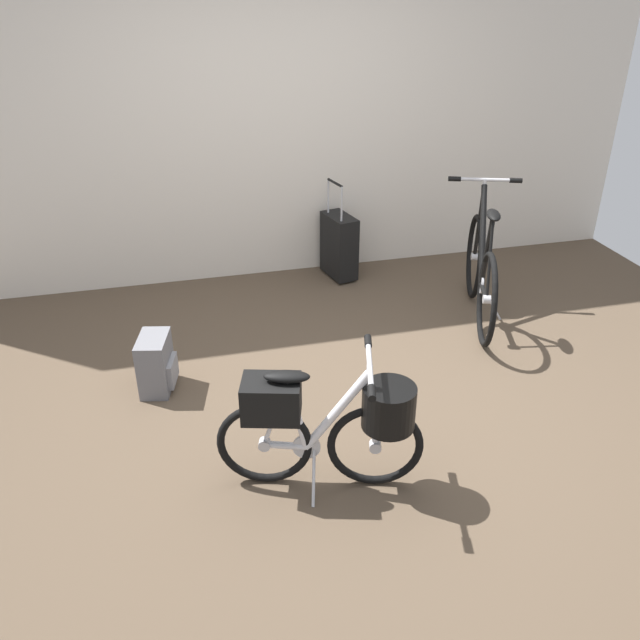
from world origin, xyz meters
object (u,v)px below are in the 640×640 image
display_bike_left (481,271)px  rolling_suitcase (339,245)px  backpack_on_floor (156,364)px  folding_bike_foreground (329,420)px

display_bike_left → rolling_suitcase: 1.25m
display_bike_left → backpack_on_floor: size_ratio=3.73×
rolling_suitcase → display_bike_left: bearing=-49.7°
folding_bike_foreground → backpack_on_floor: bearing=126.7°
folding_bike_foreground → backpack_on_floor: folding_bike_foreground is taller
backpack_on_floor → rolling_suitcase: bearing=41.0°
folding_bike_foreground → rolling_suitcase: rolling_suitcase is taller
rolling_suitcase → backpack_on_floor: bearing=-139.0°
display_bike_left → backpack_on_floor: (-2.35, -0.39, -0.19)m
folding_bike_foreground → rolling_suitcase: 2.54m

